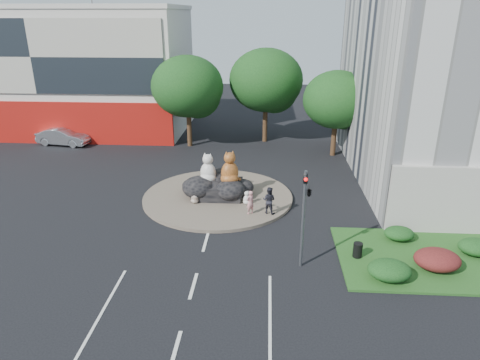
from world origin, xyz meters
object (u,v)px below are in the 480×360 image
(litter_bin, at_px, (358,250))
(kitten_white, at_px, (247,197))
(cat_white, at_px, (208,168))
(cat_tabby, at_px, (230,167))
(parked_car, at_px, (63,137))
(pedestrian_pink, at_px, (250,202))
(pedestrian_dark, at_px, (269,200))
(kitten_calico, at_px, (195,196))

(litter_bin, bearing_deg, kitten_white, 134.90)
(cat_white, distance_m, kitten_white, 3.33)
(kitten_white, distance_m, litter_bin, 8.35)
(cat_white, bearing_deg, kitten_white, -8.24)
(litter_bin, bearing_deg, cat_white, 139.51)
(cat_tabby, bearing_deg, litter_bin, -71.96)
(parked_car, height_order, litter_bin, parked_car)
(kitten_white, distance_m, pedestrian_pink, 1.49)
(pedestrian_pink, xyz_separation_m, parked_car, (-18.20, 14.17, -0.14))
(parked_car, bearing_deg, pedestrian_dark, -117.47)
(kitten_white, bearing_deg, litter_bin, -81.14)
(kitten_white, bearing_deg, pedestrian_pink, -115.22)
(cat_white, relative_size, pedestrian_dark, 1.20)
(pedestrian_dark, distance_m, parked_car, 23.87)
(kitten_calico, relative_size, kitten_white, 1.06)
(kitten_calico, xyz_separation_m, pedestrian_dark, (4.77, -1.22, 0.37))
(kitten_white, bearing_deg, cat_white, 116.46)
(pedestrian_pink, xyz_separation_m, litter_bin, (5.62, -4.48, -0.45))
(cat_tabby, xyz_separation_m, pedestrian_dark, (2.60, -2.53, -1.17))
(kitten_white, xyz_separation_m, parked_car, (-17.92, 12.73, 0.16))
(cat_tabby, relative_size, kitten_white, 2.47)
(cat_tabby, distance_m, kitten_calico, 2.97)
(cat_tabby, bearing_deg, pedestrian_pink, -88.00)
(kitten_white, relative_size, litter_bin, 1.19)
(kitten_calico, height_order, pedestrian_pink, pedestrian_pink)
(pedestrian_pink, bearing_deg, parked_car, -79.15)
(kitten_calico, bearing_deg, kitten_white, 50.89)
(kitten_white, bearing_deg, parked_car, 108.58)
(pedestrian_pink, bearing_deg, cat_tabby, -102.62)
(kitten_white, relative_size, pedestrian_pink, 0.61)
(kitten_calico, height_order, litter_bin, kitten_calico)
(cat_white, height_order, pedestrian_pink, cat_white)
(cat_tabby, xyz_separation_m, litter_bin, (7.09, -7.17, -1.72))
(cat_tabby, relative_size, litter_bin, 2.93)
(kitten_calico, xyz_separation_m, kitten_white, (3.36, 0.06, -0.03))
(pedestrian_pink, bearing_deg, kitten_calico, -61.97)
(cat_white, bearing_deg, cat_tabby, 14.32)
(cat_white, height_order, parked_car, cat_white)
(pedestrian_dark, distance_m, litter_bin, 6.48)
(kitten_calico, bearing_deg, pedestrian_pink, 29.13)
(kitten_white, bearing_deg, pedestrian_dark, -78.22)
(pedestrian_dark, bearing_deg, kitten_calico, 6.19)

